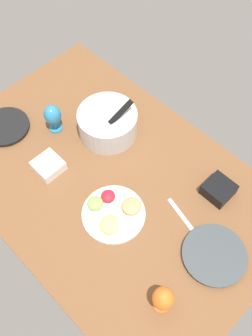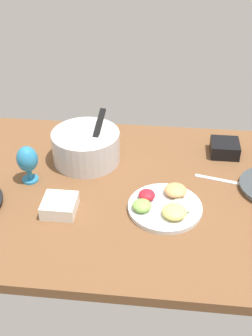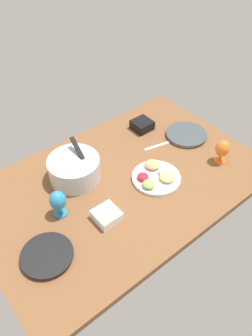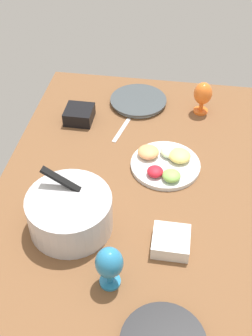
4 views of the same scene
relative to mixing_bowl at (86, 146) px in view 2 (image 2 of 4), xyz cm
name	(u,v)px [view 2 (image 2 of 4)]	position (x,y,z in cm)	size (l,w,h in cm)	color
ground_plane	(126,192)	(19.18, -18.55, -9.32)	(160.00, 104.00, 4.00)	brown
mixing_bowl	(86,146)	(0.00, 0.00, 0.00)	(28.91, 28.91, 20.47)	silver
fruit_platter	(166,205)	(35.23, -29.60, -5.27)	(27.73, 27.73, 5.57)	silver
hurricane_glass_blue	(27,160)	(-20.20, -17.32, 2.48)	(8.50, 8.50, 15.89)	teal
square_bowl_white	(60,205)	(-3.65, -34.74, -4.45)	(12.31, 12.31, 5.16)	white
square_bowl_black	(225,147)	(60.00, 11.27, -3.93)	(12.25, 12.25, 6.09)	black
fork_by_right_plate	(217,179)	(55.57, -8.70, -7.02)	(18.00, 1.80, 0.60)	silver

